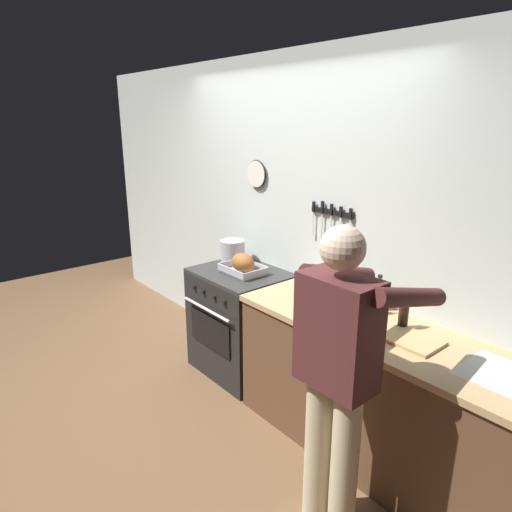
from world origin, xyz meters
The scene contains 14 objects.
ground_plane centered at (0.00, 0.00, 0.00)m, with size 8.00×8.00×0.00m, color brown.
wall_back centered at (0.00, 1.35, 1.30)m, with size 6.00×0.13×2.60m.
counter_block centered at (1.21, 0.99, 0.46)m, with size 2.03×0.65×0.90m.
stove centered at (-0.22, 0.99, 0.45)m, with size 0.76×0.67×0.90m.
person_cook centered at (1.33, 0.39, 0.95)m, with size 0.51×0.63×1.66m.
roasting_pan centered at (-0.18, 0.99, 0.97)m, with size 0.35×0.26×0.16m.
stock_pot centered at (-0.47, 1.10, 1.00)m, with size 0.21×0.21×0.20m.
cutting_board centered at (1.34, 0.98, 0.91)m, with size 0.36×0.24×0.02m, color tan.
bottle_dish_soap centered at (0.81, 1.03, 1.00)m, with size 0.07×0.07×0.23m.
bottle_olive_oil centered at (0.62, 1.12, 1.03)m, with size 0.07×0.07×0.31m.
bottle_vinegar centered at (0.97, 1.21, 1.00)m, with size 0.06×0.06×0.24m.
bottle_soy_sauce centered at (1.23, 1.09, 0.99)m, with size 0.06×0.06×0.22m.
bottle_wine_red centered at (0.66, 1.21, 1.03)m, with size 0.07×0.07×0.32m.
bottle_hot_sauce centered at (1.01, 1.14, 0.97)m, with size 0.04×0.04×0.17m.
Camera 1 is at (2.56, -1.18, 2.11)m, focal length 31.71 mm.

